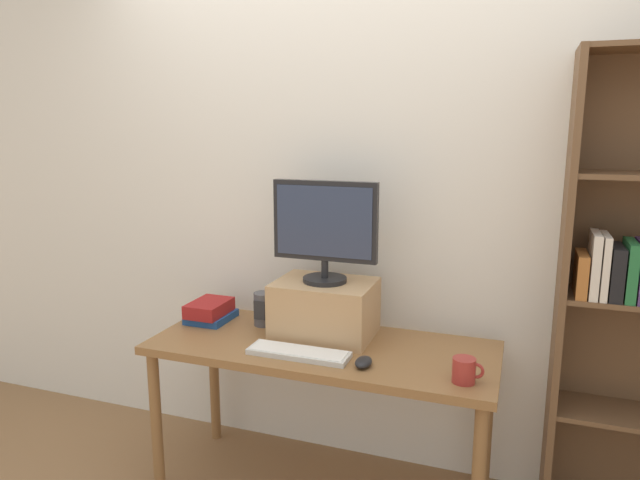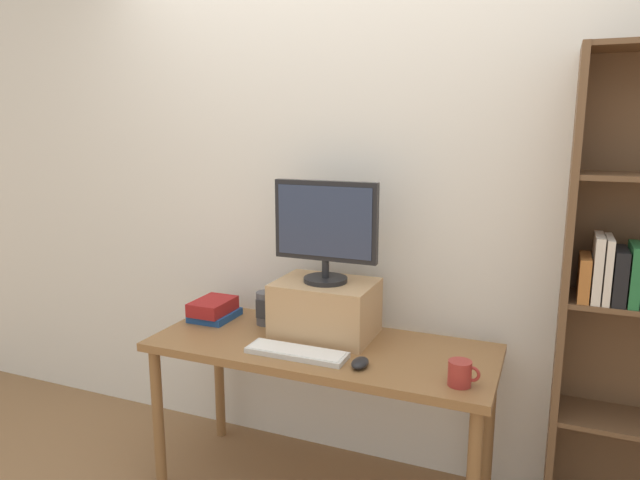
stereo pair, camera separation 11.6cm
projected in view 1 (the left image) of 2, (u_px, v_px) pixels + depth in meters
back_wall at (351, 199)px, 2.73m from camera, size 7.00×0.08×2.60m
desk at (322, 361)px, 2.48m from camera, size 1.49×0.61×0.72m
riser_box at (325, 308)px, 2.55m from camera, size 0.43×0.33×0.25m
computer_monitor at (325, 228)px, 2.47m from camera, size 0.47×0.19×0.45m
keyboard at (299, 353)px, 2.34m from camera, size 0.42×0.13×0.02m
computer_mouse at (363, 362)px, 2.23m from camera, size 0.06×0.10×0.04m
book_stack at (210, 311)px, 2.75m from camera, size 0.19×0.24×0.10m
coffee_mug at (465, 370)px, 2.09m from camera, size 0.12×0.09×0.09m
desk_speaker at (264, 309)px, 2.68m from camera, size 0.09×0.10×0.16m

